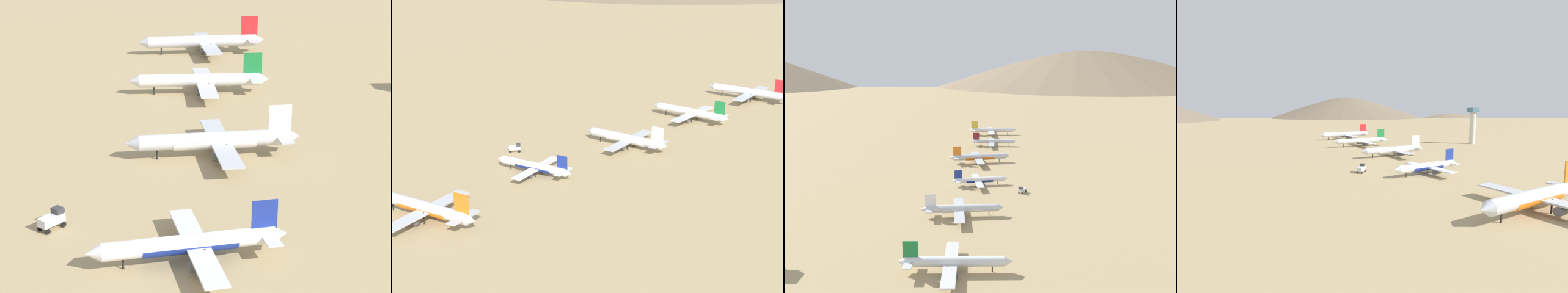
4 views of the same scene
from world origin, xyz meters
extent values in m
plane|color=tan|center=(0.00, 0.00, 0.00)|extent=(1999.54, 1999.54, 0.00)
cylinder|color=silver|center=(-7.82, -109.55, 4.49)|extent=(38.52, 4.41, 4.06)
cone|color=silver|center=(13.13, -109.37, 4.49)|extent=(3.46, 4.01, 3.98)
cone|color=silver|center=(-28.56, -109.74, 4.49)|extent=(3.03, 3.68, 3.66)
cube|color=#197A38|center=(-24.71, -109.71, 9.25)|extent=(5.88, 0.43, 7.48)
cube|color=silver|center=(-25.35, -109.71, 4.90)|extent=(3.54, 12.86, 0.38)
cube|color=silver|center=(-9.42, -109.57, 3.78)|extent=(5.67, 36.39, 0.48)
cylinder|color=#4C4C54|center=(-8.63, -103.15, 2.31)|extent=(4.51, 2.50, 2.46)
cylinder|color=#4C4C54|center=(-8.51, -115.97, 2.31)|extent=(4.51, 2.50, 2.46)
cylinder|color=black|center=(6.80, -109.42, 2.04)|extent=(0.47, 0.47, 4.08)
cylinder|color=black|center=(-10.52, -106.80, 2.04)|extent=(0.47, 0.47, 4.08)
cylinder|color=black|center=(-10.47, -112.36, 2.04)|extent=(0.47, 0.47, 4.08)
cylinder|color=silver|center=(-7.34, -53.21, 4.32)|extent=(37.24, 6.59, 3.91)
cone|color=silver|center=(12.78, -51.75, 4.32)|extent=(3.56, 4.06, 3.83)
cone|color=silver|center=(-27.26, -54.66, 4.32)|extent=(3.13, 3.72, 3.52)
cube|color=white|center=(-23.57, -54.39, 8.90)|extent=(5.67, 0.77, 7.21)
cube|color=#B6BBC5|center=(-24.18, -54.44, 4.71)|extent=(4.18, 12.56, 0.37)
cube|color=#B6BBC5|center=(-8.88, -53.32, 3.64)|extent=(7.68, 35.28, 0.46)
cylinder|color=#4C4C54|center=(-8.51, -47.10, 2.22)|extent=(4.48, 2.68, 2.37)
cylinder|color=#4C4C54|center=(-7.61, -59.42, 2.22)|extent=(4.48, 2.68, 2.37)
cylinder|color=black|center=(6.70, -52.19, 1.97)|extent=(0.45, 0.45, 3.93)
cylinder|color=black|center=(-10.11, -50.73, 1.97)|extent=(0.45, 0.45, 3.93)
cylinder|color=black|center=(-9.72, -56.07, 1.97)|extent=(0.45, 0.45, 3.93)
cylinder|color=white|center=(-7.34, -53.21, 4.03)|extent=(20.61, 5.39, 3.92)
cylinder|color=white|center=(1.74, -1.51, 3.63)|extent=(31.28, 8.17, 3.29)
cone|color=white|center=(18.48, 1.17, 3.63)|extent=(3.24, 3.62, 3.22)
cone|color=white|center=(-14.84, -4.17, 3.63)|extent=(2.86, 3.30, 2.96)
cube|color=navy|center=(-11.76, -3.67, 7.48)|extent=(4.75, 1.05, 6.06)
cube|color=silver|center=(-12.27, -3.76, 3.96)|extent=(4.37, 10.69, 0.31)
cube|color=silver|center=(0.46, -1.72, 3.06)|extent=(8.92, 29.73, 0.39)
cylinder|color=#4C4C54|center=(0.32, 3.52, 1.87)|extent=(3.90, 2.54, 1.99)
cylinder|color=#4C4C54|center=(1.96, -6.74, 1.87)|extent=(3.90, 2.54, 1.99)
cylinder|color=black|center=(13.43, 0.36, 1.65)|extent=(0.38, 0.38, 3.31)
cylinder|color=black|center=(-0.75, 0.37, 1.65)|extent=(0.38, 0.38, 3.31)
cylinder|color=black|center=(-0.04, -4.08, 1.65)|extent=(0.38, 0.38, 3.31)
cylinder|color=navy|center=(1.74, -1.51, 3.39)|extent=(17.44, 5.96, 3.29)
cylinder|color=silver|center=(1.84, 53.61, 4.66)|extent=(40.09, 10.11, 4.21)
cone|color=silver|center=(23.32, 56.84, 4.66)|extent=(4.12, 4.61, 4.13)
cone|color=silver|center=(-19.43, 50.40, 4.66)|extent=(3.63, 4.21, 3.79)
cube|color=orange|center=(-15.48, 51.00, 9.59)|extent=(6.09, 1.29, 7.76)
cube|color=#B6BBC5|center=(-16.14, 50.90, 5.08)|extent=(5.49, 13.68, 0.40)
cube|color=#B6BBC5|center=(0.19, 53.36, 3.92)|extent=(11.09, 38.09, 0.50)
cylinder|color=#4C4C54|center=(0.08, 60.07, 2.39)|extent=(4.98, 3.21, 2.55)
cylinder|color=#4C4C54|center=(2.06, 46.91, 2.39)|extent=(4.98, 3.21, 2.55)
cylinder|color=black|center=(16.83, 55.86, 2.12)|extent=(0.49, 0.49, 4.23)
cylinder|color=black|center=(-1.33, 56.04, 2.12)|extent=(0.49, 0.49, 4.23)
cylinder|color=black|center=(-0.48, 50.34, 2.12)|extent=(0.49, 0.49, 4.23)
cylinder|color=orange|center=(1.84, 53.61, 4.34)|extent=(22.33, 7.44, 4.22)
cylinder|color=silver|center=(13.90, 112.43, 4.10)|extent=(35.25, 4.85, 3.71)
cone|color=silver|center=(33.03, 111.81, 4.10)|extent=(3.24, 3.74, 3.64)
cone|color=silver|center=(-5.03, 113.04, 4.10)|extent=(2.84, 3.43, 3.34)
cube|color=maroon|center=(-1.52, 112.93, 8.45)|extent=(5.38, 0.52, 6.84)
cube|color=#B6BBC5|center=(-2.10, 112.94, 4.47)|extent=(3.50, 11.81, 0.35)
cube|color=#B6BBC5|center=(12.44, 112.47, 3.45)|extent=(5.95, 33.34, 0.44)
cylinder|color=#4C4C54|center=(13.41, 118.30, 2.11)|extent=(4.17, 2.38, 2.25)
cylinder|color=#4C4C54|center=(13.03, 106.59, 2.11)|extent=(4.17, 2.38, 2.25)
cylinder|color=black|center=(27.25, 111.99, 1.87)|extent=(0.43, 0.43, 3.73)
cylinder|color=black|center=(11.54, 115.04, 1.87)|extent=(0.43, 0.43, 3.73)
cylinder|color=black|center=(11.38, 109.97, 1.87)|extent=(0.43, 0.43, 3.73)
cylinder|color=white|center=(14.54, 163.97, 4.84)|extent=(41.63, 6.13, 4.38)
cone|color=white|center=(37.10, 164.92, 4.84)|extent=(3.87, 4.44, 4.29)
cone|color=white|center=(-7.79, 163.03, 4.84)|extent=(3.39, 4.07, 3.94)
cube|color=gold|center=(-3.65, 163.20, 9.97)|extent=(6.35, 0.67, 8.07)
cube|color=silver|center=(-4.34, 163.17, 5.28)|extent=(4.27, 13.97, 0.41)
cube|color=silver|center=(12.81, 163.90, 4.07)|extent=(7.41, 39.38, 0.52)
cylinder|color=#4C4C54|center=(13.44, 170.84, 2.49)|extent=(4.95, 2.85, 2.65)
cylinder|color=#4C4C54|center=(14.02, 157.03, 2.49)|extent=(4.95, 2.85, 2.65)
cylinder|color=black|center=(30.29, 164.64, 2.20)|extent=(0.51, 0.51, 4.40)
cylinder|color=black|center=(11.53, 166.84, 2.20)|extent=(0.51, 0.51, 4.40)
cylinder|color=black|center=(11.79, 160.86, 2.20)|extent=(0.51, 0.51, 4.40)
cube|color=silver|center=(27.68, -16.05, 1.95)|extent=(5.21, 5.39, 1.70)
cube|color=#333338|center=(26.53, -17.31, 3.35)|extent=(2.74, 2.73, 1.10)
cylinder|color=black|center=(27.19, -18.29, 0.55)|extent=(1.00, 1.05, 1.10)
cylinder|color=black|center=(25.49, -16.74, 0.55)|extent=(1.00, 1.05, 1.10)
cylinder|color=black|center=(29.86, -15.37, 0.55)|extent=(1.00, 1.05, 1.10)
cylinder|color=black|center=(28.16, -13.82, 0.55)|extent=(1.00, 1.05, 1.10)
cone|color=#8C775B|center=(260.75, 922.89, 68.05)|extent=(803.94, 803.94, 136.11)
camera|label=1|loc=(8.12, 109.94, 62.72)|focal=65.59mm
camera|label=2|loc=(-170.68, 175.32, 96.86)|focal=59.07mm
camera|label=3|loc=(2.07, -257.68, 83.98)|focal=38.60mm
camera|label=4|loc=(75.95, 111.90, 28.79)|focal=28.01mm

